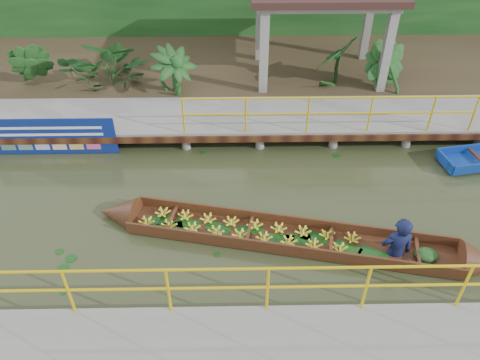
{
  "coord_description": "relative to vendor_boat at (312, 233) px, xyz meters",
  "views": [
    {
      "loc": [
        0.27,
        -7.87,
        7.21
      ],
      "look_at": [
        0.42,
        0.5,
        0.6
      ],
      "focal_mm": 35.0,
      "sensor_mm": 36.0,
      "label": 1
    }
  ],
  "objects": [
    {
      "name": "blue_banner",
      "position": [
        -6.4,
        3.44,
        0.24
      ],
      "size": [
        3.42,
        0.04,
        1.07
      ],
      "color": "navy",
      "rests_on": "ground"
    },
    {
      "name": "tropical_plants",
      "position": [
        -3.65,
        6.26,
        0.83
      ],
      "size": [
        14.11,
        1.11,
        1.38
      ],
      "color": "#123B16",
      "rests_on": "ground"
    },
    {
      "name": "ground",
      "position": [
        -1.9,
        0.96,
        -0.31
      ],
      "size": [
        80.0,
        80.0,
        0.0
      ],
      "primitive_type": "plane",
      "color": "#2B3018",
      "rests_on": "ground"
    },
    {
      "name": "far_dock",
      "position": [
        -1.88,
        4.39,
        0.16
      ],
      "size": [
        16.0,
        2.06,
        1.66
      ],
      "color": "gray",
      "rests_on": "ground"
    },
    {
      "name": "pavilion",
      "position": [
        1.1,
        7.26,
        2.5
      ],
      "size": [
        4.4,
        3.0,
        3.0
      ],
      "color": "gray",
      "rests_on": "ground"
    },
    {
      "name": "vendor_boat",
      "position": [
        0.0,
        0.0,
        0.0
      ],
      "size": [
        8.59,
        2.6,
        2.23
      ],
      "rotation": [
        0.0,
        0.0,
        -0.21
      ],
      "color": "#3D1F10",
      "rests_on": "ground"
    },
    {
      "name": "land_strip",
      "position": [
        -1.9,
        8.46,
        -0.09
      ],
      "size": [
        30.0,
        8.0,
        0.45
      ],
      "primitive_type": "cube",
      "color": "#322519",
      "rests_on": "ground"
    }
  ]
}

